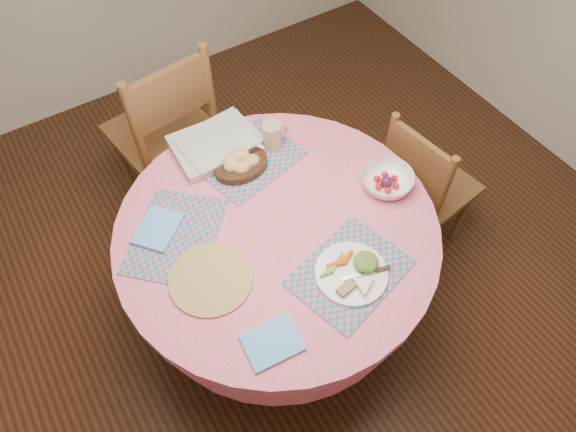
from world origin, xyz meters
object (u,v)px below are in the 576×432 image
at_px(dinner_plate, 354,272).
at_px(fruit_bowl, 387,181).
at_px(dining_table, 278,253).
at_px(chair_right, 424,184).
at_px(latte_mug, 272,135).
at_px(chair_back, 167,131).
at_px(bread_bowl, 240,163).
at_px(wicker_trivet, 211,279).

height_order(dinner_plate, fruit_bowl, fruit_bowl).
distance_m(dining_table, dinner_plate, 0.41).
distance_m(chair_right, latte_mug, 0.81).
xyz_separation_m(chair_back, dinner_plate, (0.20, -1.24, 0.24)).
xyz_separation_m(dining_table, chair_back, (-0.08, 0.91, -0.02)).
bearing_deg(dinner_plate, latte_mug, 82.87).
bearing_deg(chair_back, dining_table, 87.24).
bearing_deg(bread_bowl, chair_right, -21.19).
relative_size(dinner_plate, latte_mug, 2.18).
height_order(dining_table, chair_right, chair_right).
relative_size(dining_table, wicker_trivet, 4.13).
distance_m(chair_right, wicker_trivet, 1.19).
bearing_deg(chair_right, dinner_plate, 108.31).
distance_m(dining_table, fruit_bowl, 0.53).
height_order(chair_right, latte_mug, latte_mug).
bearing_deg(dinner_plate, dining_table, 109.92).
height_order(dinner_plate, latte_mug, latte_mug).
xyz_separation_m(dining_table, chair_right, (0.83, 0.01, -0.11)).
relative_size(chair_back, dinner_plate, 3.95).
xyz_separation_m(wicker_trivet, bread_bowl, (0.34, 0.39, 0.03)).
bearing_deg(dining_table, fruit_bowl, -8.14).
relative_size(chair_right, wicker_trivet, 2.83).
bearing_deg(chair_right, dining_table, 83.71).
bearing_deg(dinner_plate, wicker_trivet, 149.38).
bearing_deg(dining_table, dinner_plate, -70.08).
xyz_separation_m(chair_right, wicker_trivet, (-1.15, -0.08, 0.31)).
relative_size(wicker_trivet, dinner_plate, 1.16).
bearing_deg(fruit_bowl, bread_bowl, 138.65).
distance_m(chair_right, fruit_bowl, 0.50).
bearing_deg(latte_mug, dinner_plate, -97.13).
bearing_deg(dining_table, bread_bowl, 85.40).
relative_size(dining_table, bread_bowl, 5.39).
height_order(chair_right, chair_back, chair_back).
bearing_deg(latte_mug, dining_table, -119.45).
bearing_deg(fruit_bowl, wicker_trivet, -179.84).
relative_size(wicker_trivet, bread_bowl, 1.30).
height_order(wicker_trivet, dinner_plate, dinner_plate).
distance_m(chair_back, wicker_trivet, 1.04).
height_order(bread_bowl, latte_mug, latte_mug).
xyz_separation_m(bread_bowl, latte_mug, (0.18, 0.04, 0.03)).
height_order(chair_back, fruit_bowl, chair_back).
height_order(chair_back, wicker_trivet, chair_back).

